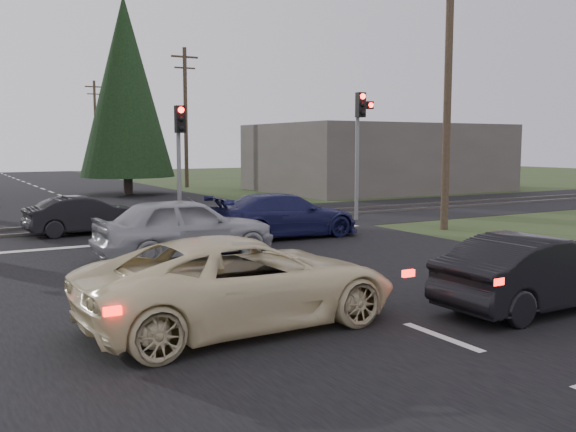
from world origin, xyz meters
TOP-DOWN VIEW (x-y plane):
  - ground at (0.00, 0.00)m, footprint 120.00×120.00m
  - road at (0.00, 10.00)m, footprint 14.00×100.00m
  - rail_corridor at (0.00, 12.00)m, footprint 120.00×8.00m
  - stop_line at (0.00, 8.20)m, footprint 13.00×0.35m
  - rail_near at (0.00, 11.20)m, footprint 120.00×0.12m
  - rail_far at (0.00, 12.80)m, footprint 120.00×0.12m
  - traffic_signal_right at (7.55, 9.47)m, footprint 0.68×0.48m
  - traffic_signal_center at (1.00, 10.68)m, footprint 0.32×0.48m
  - utility_pole_near at (8.50, 6.00)m, footprint 1.80×0.26m
  - utility_pole_mid at (8.50, 30.00)m, footprint 1.80×0.26m
  - utility_pole_far at (8.50, 55.00)m, footprint 1.80×0.26m
  - conifer_tree at (3.50, 26.00)m, footprint 5.20×5.20m
  - building_right at (18.00, 22.00)m, footprint 14.00×10.00m
  - cream_coupe at (-2.30, -1.00)m, footprint 5.14×2.52m
  - dark_hatchback at (2.55, -2.62)m, footprint 3.97×1.46m
  - silver_car at (-0.89, 5.23)m, footprint 4.52×1.91m
  - blue_sedan at (2.96, 7.00)m, footprint 4.68×2.00m
  - dark_car_far at (-2.14, 10.74)m, footprint 3.70×1.49m

SIDE VIEW (x-z plane):
  - ground at x=0.00m, z-range 0.00..0.00m
  - road at x=0.00m, z-range 0.00..0.01m
  - rail_corridor at x=0.00m, z-range 0.00..0.01m
  - stop_line at x=0.00m, z-range 0.01..0.01m
  - rail_near at x=0.00m, z-range 0.00..0.10m
  - rail_far at x=0.00m, z-range 0.00..0.10m
  - dark_car_far at x=-2.14m, z-range 0.00..1.20m
  - dark_hatchback at x=2.55m, z-range 0.00..1.30m
  - blue_sedan at x=2.96m, z-range 0.00..1.34m
  - cream_coupe at x=-2.30m, z-range 0.00..1.41m
  - silver_car at x=-0.89m, z-range 0.00..1.53m
  - building_right at x=18.00m, z-range 0.00..4.00m
  - traffic_signal_center at x=1.00m, z-range 0.76..4.86m
  - traffic_signal_right at x=7.55m, z-range 0.96..5.66m
  - utility_pole_near at x=8.50m, z-range 0.23..9.23m
  - utility_pole_mid at x=8.50m, z-range 0.23..9.23m
  - utility_pole_far at x=8.50m, z-range 0.23..9.23m
  - conifer_tree at x=3.50m, z-range 0.49..11.49m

